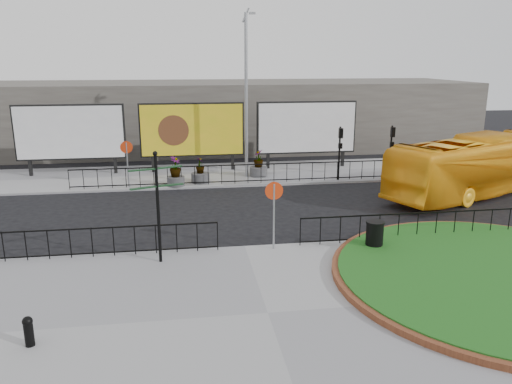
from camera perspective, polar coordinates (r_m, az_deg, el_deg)
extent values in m
plane|color=black|center=(18.34, -1.31, -6.53)|extent=(90.00, 90.00, 0.00)
cube|color=gray|center=(13.83, 1.36, -13.85)|extent=(30.00, 10.00, 0.12)
cube|color=gray|center=(29.76, -4.20, 2.03)|extent=(44.00, 6.00, 0.12)
cylinder|color=brown|center=(17.37, 26.23, -8.68)|extent=(10.40, 10.40, 0.18)
cylinder|color=#154D14|center=(17.36, 26.24, -8.62)|extent=(10.00, 10.00, 0.22)
cylinder|color=gray|center=(27.03, -14.46, 2.99)|extent=(0.07, 0.07, 2.40)
cylinder|color=#B82E0C|center=(26.86, -14.60, 4.97)|extent=(0.64, 0.03, 0.64)
cylinder|color=white|center=(26.88, -14.59, 4.98)|extent=(0.50, 0.03, 0.50)
cylinder|color=gray|center=(17.66, 2.05, -2.84)|extent=(0.07, 0.07, 2.40)
cylinder|color=#B82E0C|center=(17.40, 2.08, 0.14)|extent=(0.64, 0.03, 0.64)
cylinder|color=white|center=(17.42, 2.07, 0.16)|extent=(0.50, 0.03, 0.50)
cube|color=black|center=(31.79, -24.38, 2.59)|extent=(0.18, 0.18, 1.00)
cube|color=black|center=(30.81, -15.77, 3.01)|extent=(0.18, 0.18, 1.00)
cube|color=black|center=(30.88, -20.48, 6.43)|extent=(6.20, 0.25, 3.20)
cube|color=silver|center=(30.73, -20.53, 6.38)|extent=(6.00, 0.06, 3.00)
cube|color=black|center=(30.60, -11.68, 3.19)|extent=(0.18, 0.18, 1.00)
cube|color=black|center=(30.69, -2.69, 3.52)|extent=(0.18, 0.18, 1.00)
cube|color=black|center=(30.21, -7.30, 7.08)|extent=(6.20, 0.25, 3.20)
cube|color=gold|center=(30.06, -7.29, 7.04)|extent=(6.00, 0.06, 3.00)
cube|color=black|center=(30.98, 1.37, 3.64)|extent=(0.18, 0.18, 1.00)
cube|color=black|center=(32.14, 9.85, 3.84)|extent=(0.18, 0.18, 1.00)
cube|color=black|center=(31.15, 5.79, 7.36)|extent=(6.20, 0.25, 3.20)
cube|color=silver|center=(30.99, 5.86, 7.32)|extent=(6.00, 0.06, 3.00)
cylinder|color=gray|center=(28.24, -1.13, 10.73)|extent=(0.18, 0.18, 9.00)
cylinder|color=gray|center=(28.24, -1.18, 19.56)|extent=(0.43, 0.10, 0.77)
cube|color=gray|center=(28.30, -0.44, 19.76)|extent=(0.35, 0.15, 0.12)
cylinder|color=black|center=(28.16, 9.49, 4.36)|extent=(0.10, 0.10, 3.00)
cube|color=black|center=(27.86, 9.67, 6.64)|extent=(0.22, 0.18, 0.55)
cube|color=black|center=(27.97, 9.61, 5.22)|extent=(0.20, 0.16, 0.30)
cylinder|color=black|center=(29.22, 15.12, 4.43)|extent=(0.10, 0.10, 3.00)
cube|color=black|center=(28.93, 15.37, 6.62)|extent=(0.22, 0.18, 0.55)
cube|color=black|center=(29.03, 15.28, 5.25)|extent=(0.20, 0.16, 0.30)
cube|color=#635E57|center=(39.21, -5.40, 8.77)|extent=(40.00, 10.00, 5.00)
cylinder|color=black|center=(16.66, -11.13, -2.01)|extent=(0.10, 0.10, 3.63)
sphere|color=black|center=(16.22, -11.46, 4.34)|extent=(0.16, 0.16, 0.16)
cube|color=black|center=(16.23, -12.94, 2.48)|extent=(0.86, 0.37, 0.03)
cube|color=black|center=(16.47, -9.90, 2.83)|extent=(0.84, 0.49, 0.03)
cube|color=black|center=(16.32, -12.78, 0.46)|extent=(0.85, 0.45, 0.03)
cube|color=black|center=(16.54, -9.73, 0.81)|extent=(0.86, 0.37, 0.03)
cylinder|color=black|center=(13.41, -24.52, -14.54)|extent=(0.22, 0.22, 0.61)
sphere|color=black|center=(13.25, -24.67, -13.29)|extent=(0.25, 0.25, 0.25)
cylinder|color=black|center=(18.20, 13.38, -5.01)|extent=(0.61, 0.61, 1.02)
cylinder|color=black|center=(18.03, 13.48, -3.39)|extent=(0.65, 0.65, 0.07)
imported|color=#F5A615|center=(27.33, 23.74, 2.73)|extent=(10.92, 6.82, 3.02)
cylinder|color=#4C4C4F|center=(27.09, -9.15, 1.23)|extent=(0.94, 0.94, 0.49)
imported|color=#154D14|center=(26.91, -9.22, 2.88)|extent=(0.83, 0.83, 1.10)
cylinder|color=#4C4C4F|center=(27.62, -6.37, 1.64)|extent=(1.00, 1.00, 0.52)
imported|color=#154D14|center=(27.47, -6.41, 3.06)|extent=(0.66, 0.66, 0.88)
cylinder|color=#4C4C4F|center=(28.96, 0.28, 2.36)|extent=(1.02, 1.02, 0.53)
imported|color=#154D14|center=(28.80, 0.29, 3.85)|extent=(0.61, 0.61, 1.00)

